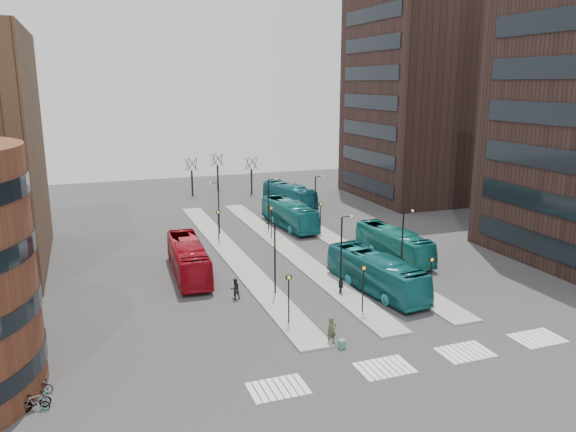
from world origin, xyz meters
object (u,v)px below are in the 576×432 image
object	(u,v)px
teal_bus_c	(394,243)
commuter_a	(235,289)
bicycle_far	(37,387)
commuter_b	(341,285)
teal_bus_d	(289,195)
commuter_c	(370,280)
suitcase	(342,344)
teal_bus_b	(289,214)
teal_bus_a	(376,273)
traveller	(332,331)
bicycle_mid	(35,402)
bicycle_near	(35,403)
red_bus	(188,258)

from	to	relation	value
teal_bus_c	commuter_a	size ratio (longest dim) A/B	6.20
commuter_a	bicycle_far	bearing A→B (deg)	25.91
commuter_b	teal_bus_d	bearing A→B (deg)	-9.96
commuter_b	commuter_c	xyz separation A→B (m)	(2.85, 0.29, 0.04)
suitcase	commuter_b	xyz separation A→B (m)	(4.07, 8.76, 0.53)
teal_bus_b	bicycle_far	size ratio (longest dim) A/B	6.92
teal_bus_a	commuter_b	bearing A→B (deg)	169.62
traveller	bicycle_mid	distance (m)	18.36
teal_bus_c	commuter_c	bearing A→B (deg)	-135.51
bicycle_near	red_bus	bearing A→B (deg)	-8.44
traveller	commuter_a	world-z (taller)	traveller
commuter_c	teal_bus_a	bearing A→B (deg)	56.39
suitcase	teal_bus_c	world-z (taller)	teal_bus_c
bicycle_near	teal_bus_b	bearing A→B (deg)	-15.95
teal_bus_a	commuter_b	xyz separation A→B (m)	(-3.15, 0.16, -0.77)
red_bus	bicycle_mid	bearing A→B (deg)	-118.87
teal_bus_a	traveller	bearing A→B (deg)	-141.83
teal_bus_d	commuter_a	size ratio (longest dim) A/B	6.45
red_bus	teal_bus_c	world-z (taller)	red_bus
teal_bus_b	bicycle_mid	bearing A→B (deg)	-133.22
teal_bus_a	traveller	size ratio (longest dim) A/B	6.03
suitcase	teal_bus_a	xyz separation A→B (m)	(7.21, 8.59, 1.30)
commuter_a	commuter_c	world-z (taller)	commuter_a
commuter_a	bicycle_near	size ratio (longest dim) A/B	1.08
suitcase	bicycle_far	xyz separation A→B (m)	(-18.64, 0.82, 0.14)
teal_bus_a	bicycle_mid	world-z (taller)	teal_bus_a
suitcase	teal_bus_d	size ratio (longest dim) A/B	0.05
suitcase	traveller	world-z (taller)	traveller
commuter_c	commuter_b	bearing A→B (deg)	-60.60
teal_bus_c	commuter_c	size ratio (longest dim) A/B	6.27
teal_bus_c	bicycle_mid	world-z (taller)	teal_bus_c
red_bus	bicycle_near	bearing A→B (deg)	-118.91
suitcase	traveller	xyz separation A→B (m)	(-0.37, 0.86, 0.65)
suitcase	bicycle_mid	xyz separation A→B (m)	(-18.64, -0.90, 0.19)
teal_bus_c	bicycle_far	size ratio (longest dim) A/B	6.49
teal_bus_a	teal_bus_b	xyz separation A→B (m)	(0.62, 22.84, 0.02)
teal_bus_a	commuter_a	bearing A→B (deg)	161.31
commuter_c	teal_bus_d	bearing A→B (deg)	-165.08
commuter_b	teal_bus_c	bearing A→B (deg)	-48.40
red_bus	bicycle_near	distance (m)	22.24
suitcase	bicycle_near	bearing A→B (deg)	167.73
commuter_b	suitcase	bearing A→B (deg)	158.26
teal_bus_d	red_bus	bearing A→B (deg)	-137.43
teal_bus_b	teal_bus_c	xyz separation A→B (m)	(5.52, -15.31, -0.10)
teal_bus_b	commuter_a	distance (m)	23.91
teal_bus_b	suitcase	bearing A→B (deg)	-107.90
suitcase	bicycle_near	distance (m)	18.66
traveller	bicycle_near	distance (m)	18.36
teal_bus_d	bicycle_mid	world-z (taller)	teal_bus_d
red_bus	bicycle_mid	size ratio (longest dim) A/B	7.07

